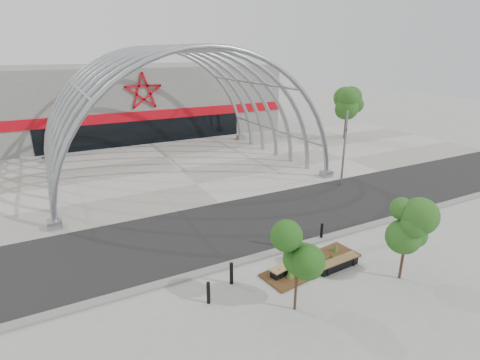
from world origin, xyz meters
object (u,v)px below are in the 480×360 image
at_px(bench_1, 338,264).
at_px(street_tree_1, 408,224).
at_px(signal_pole, 344,148).
at_px(street_tree_0, 298,254).
at_px(bench_0, 290,267).
at_px(bollard_2, 275,237).

bearing_deg(bench_1, street_tree_1, -44.50).
bearing_deg(signal_pole, street_tree_0, -138.50).
xyz_separation_m(signal_pole, street_tree_0, (-11.60, -10.26, -0.46)).
relative_size(signal_pole, bench_0, 2.40).
bearing_deg(street_tree_0, bollard_2, 66.21).
height_order(signal_pole, bollard_2, signal_pole).
height_order(signal_pole, bench_1, signal_pole).
bearing_deg(bench_1, street_tree_0, -157.43).
xyz_separation_m(street_tree_1, bollard_2, (-3.40, 5.16, -2.21)).
bearing_deg(bench_0, signal_pole, 37.90).
relative_size(street_tree_0, bollard_2, 3.37).
bearing_deg(bench_0, bollard_2, 73.48).
relative_size(street_tree_1, bench_1, 1.64).
distance_m(signal_pole, bench_0, 13.26).
height_order(bench_0, bench_1, bench_0).
xyz_separation_m(street_tree_1, bench_0, (-4.12, 2.72, -2.49)).
height_order(street_tree_1, bench_1, street_tree_1).
relative_size(signal_pole, street_tree_0, 1.63).
height_order(street_tree_1, bench_0, street_tree_1).
distance_m(street_tree_0, bench_1, 4.45).
bearing_deg(signal_pole, street_tree_1, -119.78).
relative_size(signal_pole, bollard_2, 5.49).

